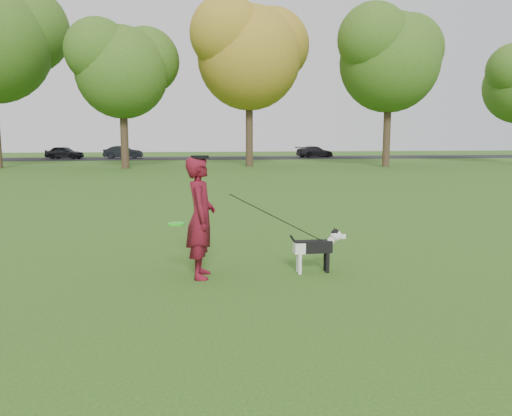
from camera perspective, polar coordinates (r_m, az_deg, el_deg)
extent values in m
plane|color=#285116|center=(7.05, -4.05, -8.23)|extent=(120.00, 120.00, 0.00)
cube|color=black|center=(46.79, -7.89, 5.66)|extent=(120.00, 7.00, 0.02)
imported|color=#550C15|center=(7.05, -6.34, -1.09)|extent=(0.47, 0.66, 1.72)
cube|color=black|center=(7.38, 6.54, -4.41)|extent=(0.55, 0.17, 0.18)
cube|color=white|center=(7.33, 4.97, -4.55)|extent=(0.15, 0.17, 0.16)
cylinder|color=white|center=(7.33, 5.05, -6.40)|extent=(0.06, 0.06, 0.30)
cylinder|color=white|center=(7.44, 4.84, -6.17)|extent=(0.06, 0.06, 0.30)
cylinder|color=black|center=(7.44, 8.19, -6.24)|extent=(0.06, 0.06, 0.30)
cylinder|color=black|center=(7.55, 7.93, -6.02)|extent=(0.06, 0.06, 0.30)
cylinder|color=white|center=(7.44, 8.38, -3.99)|extent=(0.18, 0.11, 0.19)
sphere|color=white|center=(7.45, 9.13, -3.14)|extent=(0.17, 0.17, 0.17)
sphere|color=black|center=(7.44, 9.07, -2.88)|extent=(0.13, 0.13, 0.13)
cube|color=white|center=(7.48, 9.79, -3.23)|extent=(0.11, 0.06, 0.06)
sphere|color=black|center=(7.49, 10.22, -3.21)|extent=(0.04, 0.04, 0.04)
cone|color=black|center=(7.38, 9.18, -2.57)|extent=(0.06, 0.06, 0.07)
cone|color=black|center=(7.47, 8.97, -2.44)|extent=(0.06, 0.06, 0.07)
cylinder|color=black|center=(7.31, 4.55, -4.01)|extent=(0.19, 0.04, 0.25)
cylinder|color=black|center=(7.42, 7.98, -3.94)|extent=(0.12, 0.12, 0.02)
imported|color=black|center=(47.90, -21.05, 5.94)|extent=(3.54, 2.13, 1.13)
imported|color=black|center=(47.06, -14.93, 6.19)|extent=(3.48, 1.24, 1.14)
imported|color=black|center=(48.46, 6.74, 6.40)|extent=(3.90, 2.33, 1.06)
cylinder|color=#23DB1B|center=(6.92, -9.09, -1.79)|extent=(0.23, 0.23, 0.02)
cylinder|color=black|center=(6.97, -6.45, 5.82)|extent=(0.25, 0.25, 0.04)
cylinder|color=#38281C|center=(32.44, -14.82, 8.09)|extent=(0.48, 0.48, 4.20)
sphere|color=#426B1E|center=(32.74, -15.10, 15.70)|extent=(5.60, 5.60, 5.60)
cylinder|color=#38281C|center=(33.56, -0.77, 9.07)|extent=(0.48, 0.48, 5.04)
sphere|color=#A58426|center=(34.04, -0.79, 17.87)|extent=(6.72, 6.72, 6.72)
cylinder|color=#38281C|center=(34.50, 14.73, 8.60)|extent=(0.48, 0.48, 4.83)
sphere|color=#426B1E|center=(34.92, 15.04, 16.81)|extent=(6.44, 6.44, 6.44)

